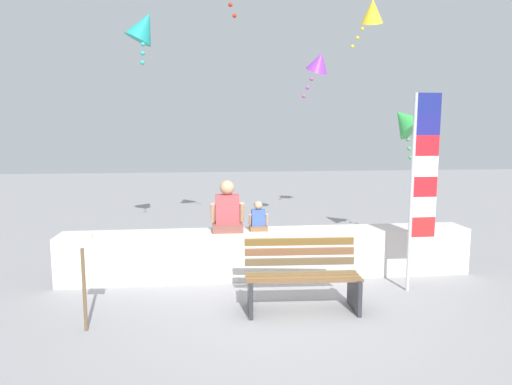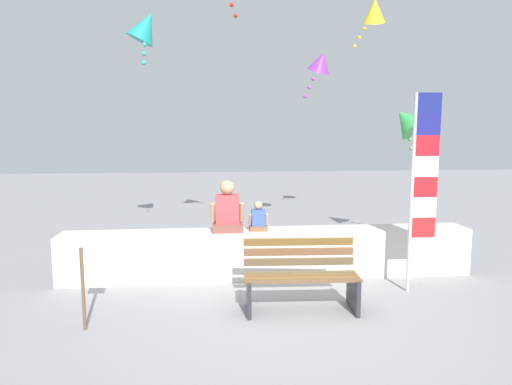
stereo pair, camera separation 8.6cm
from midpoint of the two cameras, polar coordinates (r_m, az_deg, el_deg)
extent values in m
plane|color=gray|center=(6.03, 3.02, -14.51)|extent=(40.00, 40.00, 0.00)
cube|color=silver|center=(7.15, 1.30, -7.73)|extent=(6.42, 0.56, 0.75)
cube|color=brown|center=(5.66, 5.83, -11.18)|extent=(1.47, 0.15, 0.03)
cube|color=brown|center=(5.77, 5.65, -10.82)|extent=(1.47, 0.15, 0.03)
cube|color=brown|center=(5.88, 5.48, -10.47)|extent=(1.47, 0.15, 0.03)
cube|color=brown|center=(5.98, 5.31, -10.14)|extent=(1.47, 0.15, 0.03)
cube|color=brown|center=(6.05, 5.17, -8.74)|extent=(1.47, 0.12, 0.10)
cube|color=brown|center=(6.03, 5.16, -7.50)|extent=(1.47, 0.12, 0.10)
cube|color=brown|center=(6.02, 5.14, -6.25)|extent=(1.47, 0.12, 0.10)
cube|color=#2D2D33|center=(5.84, -1.17, -12.91)|extent=(0.08, 0.53, 0.45)
cube|color=#2D2D33|center=(6.03, 12.01, -12.37)|extent=(0.08, 0.53, 0.45)
cube|color=brown|center=(7.00, -4.01, -4.41)|extent=(0.47, 0.38, 0.13)
cube|color=#C24145|center=(6.94, -4.03, -2.10)|extent=(0.36, 0.23, 0.44)
cylinder|color=tan|center=(6.93, -5.86, -2.59)|extent=(0.07, 0.18, 0.32)
cylinder|color=tan|center=(6.94, -2.18, -2.53)|extent=(0.07, 0.18, 0.32)
sphere|color=tan|center=(6.89, -4.06, 0.63)|extent=(0.22, 0.22, 0.22)
cube|color=brown|center=(7.04, -0.05, -4.54)|extent=(0.27, 0.22, 0.07)
cube|color=#3B58A5|center=(7.01, -0.05, -3.21)|extent=(0.21, 0.14, 0.26)
cylinder|color=tan|center=(6.99, -1.10, -3.50)|extent=(0.04, 0.10, 0.19)
cylinder|color=tan|center=(7.01, 1.01, -3.45)|extent=(0.04, 0.10, 0.19)
sphere|color=tan|center=(6.97, -0.06, -1.64)|extent=(0.13, 0.13, 0.13)
cylinder|color=#B7B7BC|center=(6.65, 18.85, -0.25)|extent=(0.05, 0.05, 2.81)
cube|color=red|center=(6.81, 20.17, -4.14)|extent=(0.34, 0.02, 0.29)
cube|color=white|center=(6.76, 20.28, -1.75)|extent=(0.34, 0.02, 0.29)
cube|color=red|center=(6.72, 20.40, 0.68)|extent=(0.34, 0.02, 0.29)
cube|color=white|center=(6.69, 20.52, 3.14)|extent=(0.34, 0.02, 0.29)
cube|color=red|center=(6.68, 20.63, 5.60)|extent=(0.34, 0.02, 0.29)
cube|color=navy|center=(6.68, 20.75, 8.08)|extent=(0.34, 0.02, 0.29)
cube|color=navy|center=(6.69, 20.87, 10.55)|extent=(0.34, 0.02, 0.29)
cone|color=teal|center=(9.26, -14.38, 19.79)|extent=(0.73, 0.55, 0.73)
sphere|color=#30B2A6|center=(9.13, -14.42, 18.81)|extent=(0.08, 0.08, 0.08)
sphere|color=#30B2A6|center=(8.99, -14.46, 17.81)|extent=(0.08, 0.08, 0.08)
sphere|color=#30B2A6|center=(8.87, -14.51, 16.78)|extent=(0.08, 0.08, 0.08)
sphere|color=#30B2A6|center=(8.74, -14.56, 15.71)|extent=(0.08, 0.08, 0.08)
cone|color=yellow|center=(10.61, 14.37, 21.47)|extent=(0.63, 0.73, 0.63)
sphere|color=yellow|center=(10.56, 13.76, 20.54)|extent=(0.08, 0.08, 0.08)
sphere|color=yellow|center=(10.52, 13.15, 19.61)|extent=(0.08, 0.08, 0.08)
sphere|color=yellow|center=(10.48, 12.54, 18.67)|extent=(0.08, 0.08, 0.08)
sphere|color=yellow|center=(10.45, 11.93, 17.71)|extent=(0.08, 0.08, 0.08)
sphere|color=red|center=(9.08, -3.58, 22.75)|extent=(0.08, 0.08, 0.08)
sphere|color=red|center=(9.10, -3.04, 21.55)|extent=(0.08, 0.08, 0.08)
cone|color=purple|center=(9.83, 7.78, 16.14)|extent=(0.69, 0.74, 0.55)
sphere|color=#A64AA7|center=(9.74, 7.30, 15.16)|extent=(0.08, 0.08, 0.08)
sphere|color=#A64AA7|center=(9.66, 6.82, 14.16)|extent=(0.08, 0.08, 0.08)
sphere|color=#A64AA7|center=(9.58, 6.33, 13.14)|extent=(0.08, 0.08, 0.08)
sphere|color=#A64AA7|center=(9.50, 5.84, 12.10)|extent=(0.08, 0.08, 0.08)
cone|color=green|center=(9.05, 18.18, 8.72)|extent=(0.92, 0.92, 0.73)
sphere|color=#4FAC5C|center=(9.15, 18.35, 7.57)|extent=(0.08, 0.08, 0.08)
sphere|color=#4FAC5C|center=(9.24, 18.52, 6.44)|extent=(0.08, 0.08, 0.08)
sphere|color=#4FAC5C|center=(9.34, 18.68, 5.34)|extent=(0.08, 0.08, 0.08)
sphere|color=#4FAC5C|center=(9.44, 18.84, 4.26)|extent=(0.08, 0.08, 0.08)
cylinder|color=brown|center=(5.61, -21.44, -11.48)|extent=(0.04, 0.04, 0.98)
cube|color=beige|center=(5.45, -21.74, -5.62)|extent=(0.24, 0.04, 0.18)
camera|label=1|loc=(0.04, -90.35, -0.05)|focal=31.42mm
camera|label=2|loc=(0.04, 89.65, 0.05)|focal=31.42mm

